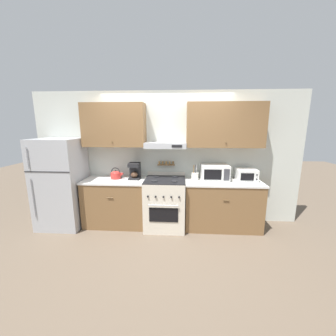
{
  "coord_description": "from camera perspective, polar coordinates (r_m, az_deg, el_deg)",
  "views": [
    {
      "loc": [
        0.29,
        -3.39,
        1.91
      ],
      "look_at": [
        0.06,
        0.26,
        1.15
      ],
      "focal_mm": 22.0,
      "sensor_mm": 36.0,
      "label": 1
    }
  ],
  "objects": [
    {
      "name": "ground_plane",
      "position": [
        3.9,
        -1.12,
        -17.6
      ],
      "size": [
        16.0,
        16.0,
        0.0
      ],
      "primitive_type": "plane",
      "color": "brown"
    },
    {
      "name": "wall_back",
      "position": [
        3.99,
        0.28,
        6.14
      ],
      "size": [
        5.2,
        0.46,
        2.55
      ],
      "color": "silver",
      "rests_on": "ground_plane"
    },
    {
      "name": "counter_left",
      "position": [
        4.17,
        -14.22,
        -9.09
      ],
      "size": [
        1.18,
        0.63,
        0.9
      ],
      "color": "brown",
      "rests_on": "ground_plane"
    },
    {
      "name": "counter_right",
      "position": [
        4.06,
        14.76,
        -9.73
      ],
      "size": [
        1.4,
        0.63,
        0.9
      ],
      "color": "brown",
      "rests_on": "ground_plane"
    },
    {
      "name": "stove_range",
      "position": [
        3.94,
        -0.82,
        -9.69
      ],
      "size": [
        0.74,
        0.72,
        1.01
      ],
      "color": "beige",
      "rests_on": "ground_plane"
    },
    {
      "name": "refrigerator",
      "position": [
        4.41,
        -27.47,
        -3.71
      ],
      "size": [
        0.8,
        0.77,
        1.68
      ],
      "color": "#ADAFB5",
      "rests_on": "ground_plane"
    },
    {
      "name": "tea_kettle",
      "position": [
        4.08,
        -14.25,
        -1.79
      ],
      "size": [
        0.25,
        0.19,
        0.22
      ],
      "color": "red",
      "rests_on": "counter_left"
    },
    {
      "name": "coffee_maker",
      "position": [
        4.0,
        -9.22,
        -0.76
      ],
      "size": [
        0.21,
        0.23,
        0.31
      ],
      "color": "black",
      "rests_on": "counter_left"
    },
    {
      "name": "microwave",
      "position": [
        3.94,
        12.8,
        -1.22
      ],
      "size": [
        0.51,
        0.36,
        0.29
      ],
      "color": "white",
      "rests_on": "counter_right"
    },
    {
      "name": "utensil_crock",
      "position": [
        3.9,
        7.42,
        -2.24
      ],
      "size": [
        0.13,
        0.13,
        0.29
      ],
      "color": "silver",
      "rests_on": "counter_right"
    },
    {
      "name": "toaster_oven",
      "position": [
        4.07,
        20.88,
        -1.81
      ],
      "size": [
        0.36,
        0.31,
        0.22
      ],
      "color": "white",
      "rests_on": "counter_right"
    }
  ]
}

